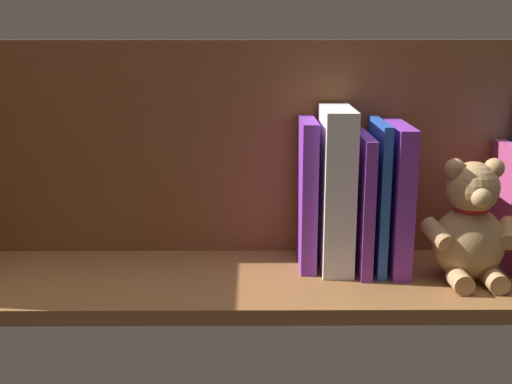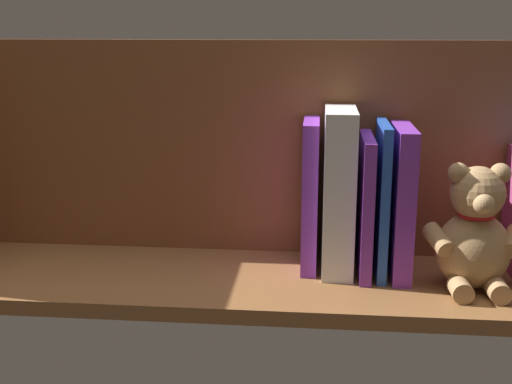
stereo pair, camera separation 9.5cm
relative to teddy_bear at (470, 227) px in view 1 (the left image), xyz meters
The scene contains 9 objects.
ground_plane 32.06cm from the teddy_bear, ahead, with size 99.45×26.35×2.20cm, color brown.
shelf_back_panel 34.66cm from the teddy_bear, 23.51° to the right, with size 99.45×1.50×33.77cm, color brown.
book_1 9.90cm from the teddy_bear, 141.52° to the right, with size 1.89×12.19×18.55cm, color #B23F72.
teddy_bear is the anchor object (origin of this frame).
book_2 11.45cm from the teddy_bear, 28.85° to the right, with size 2.69×13.76×21.95cm, color purple.
book_3 14.07cm from the teddy_bear, 24.30° to the right, with size 1.34×13.14×22.38cm, color blue.
book_4 15.87cm from the teddy_bear, 19.73° to the right, with size 1.68×13.79×20.47cm, color purple.
dictionary_thick_white 20.02cm from the teddy_bear, 17.20° to the right, with size 4.54×12.62×24.26cm, color white.
book_5 24.09cm from the teddy_bear, 16.12° to the right, with size 2.30×11.15×22.44cm, color purple.
Camera 1 is at (0.59, 92.20, 36.04)cm, focal length 46.21 mm.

